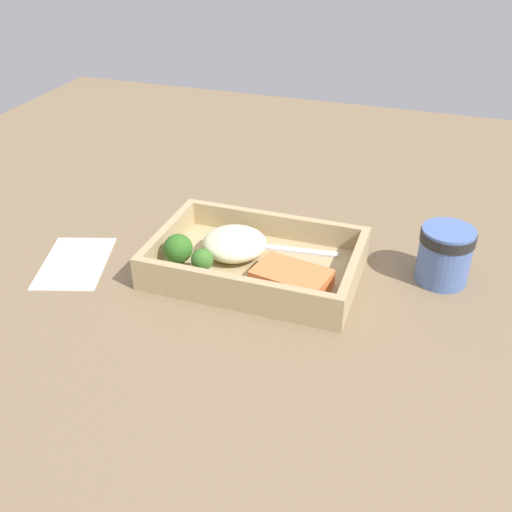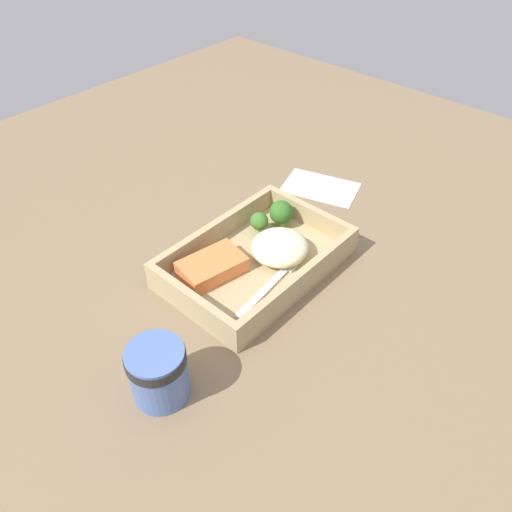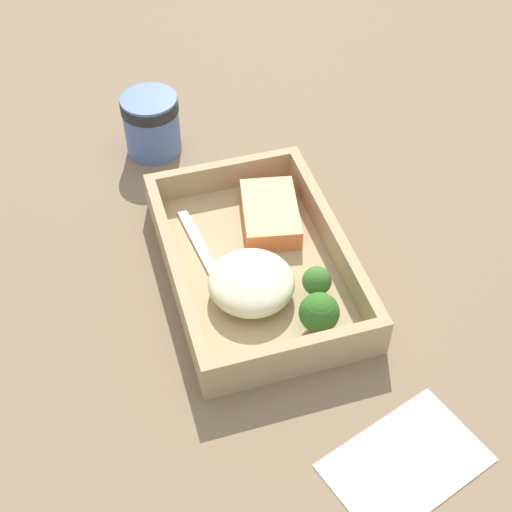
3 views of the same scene
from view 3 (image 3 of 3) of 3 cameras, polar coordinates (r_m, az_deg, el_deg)
ground_plane at (r=79.78cm, az=0.00°, el=-1.82°), size 160.00×160.00×2.00cm
takeout_tray at (r=78.59cm, az=0.00°, el=-1.05°), size 28.60×18.95×1.20cm
tray_rim at (r=76.81cm, az=0.00°, el=0.17°), size 28.60×18.95×3.66cm
salmon_fillet at (r=82.13cm, az=1.14°, el=3.41°), size 10.81×7.97×2.54cm
mashed_potatoes at (r=74.01cm, az=-0.37°, el=-2.12°), size 9.23×9.10×3.74cm
broccoli_floret_1 at (r=70.72cm, az=5.07°, el=-4.58°), size 4.08×4.08×4.74cm
broccoli_floret_2 at (r=73.68cm, az=4.89°, el=-2.05°), size 3.08×3.08×4.03cm
fork at (r=78.21cm, az=-3.80°, el=-0.60°), size 15.89×3.43×0.44cm
paper_cup at (r=93.35cm, az=-8.37°, el=10.59°), size 7.31×7.31×8.00cm
receipt_slip at (r=67.24cm, az=11.89°, el=-15.86°), size 12.89×16.11×0.24cm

